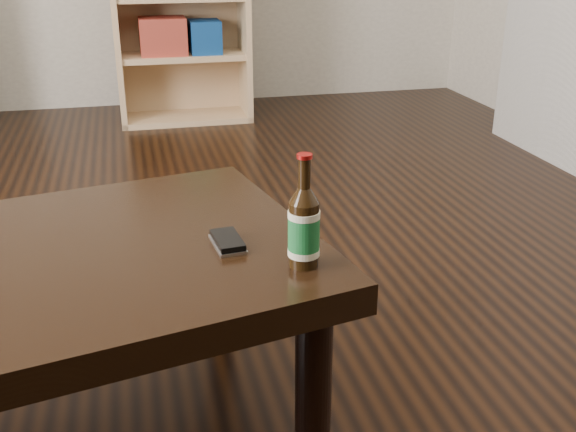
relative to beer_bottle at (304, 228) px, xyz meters
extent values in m
cube|color=black|center=(-0.49, 0.45, -0.55)|extent=(5.00, 6.00, 0.01)
cube|color=tan|center=(0.05, 2.96, -0.53)|extent=(0.77, 0.35, 0.03)
cube|color=tan|center=(0.05, 2.96, -0.16)|extent=(0.70, 0.32, 0.03)
cube|color=#9B3427|center=(-0.06, 2.94, -0.04)|extent=(0.26, 0.22, 0.21)
cube|color=navy|center=(0.18, 2.94, -0.05)|extent=(0.18, 0.22, 0.19)
cylinder|color=black|center=(0.01, -0.04, -0.34)|extent=(0.09, 0.09, 0.41)
cylinder|color=black|center=(-0.10, 0.51, -0.34)|extent=(0.09, 0.09, 0.41)
cylinder|color=black|center=(0.00, 0.00, -0.01)|extent=(0.07, 0.07, 0.13)
cylinder|color=#145825|center=(0.00, 0.00, -0.01)|extent=(0.07, 0.07, 0.08)
cylinder|color=beige|center=(0.00, 0.00, 0.03)|extent=(0.07, 0.07, 0.01)
cylinder|color=beige|center=(0.00, 0.00, -0.05)|extent=(0.07, 0.07, 0.01)
cone|color=black|center=(0.00, 0.00, 0.06)|extent=(0.07, 0.07, 0.03)
cylinder|color=black|center=(0.00, 0.00, 0.11)|extent=(0.03, 0.03, 0.06)
cylinder|color=maroon|center=(0.00, 0.00, 0.14)|extent=(0.03, 0.03, 0.01)
cube|color=#B5B5B8|center=(-0.13, 0.12, -0.07)|extent=(0.06, 0.11, 0.01)
cube|color=black|center=(-0.13, 0.12, -0.07)|extent=(0.06, 0.10, 0.02)
cylinder|color=#B5B5B8|center=(-0.12, 0.09, -0.06)|extent=(0.02, 0.02, 0.00)
camera|label=1|loc=(-0.29, -1.10, 0.50)|focal=42.00mm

